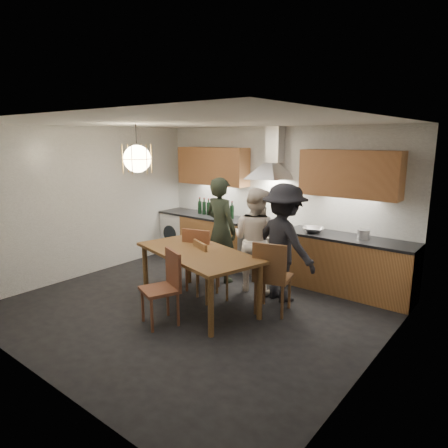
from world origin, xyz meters
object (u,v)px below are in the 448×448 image
Objects in this scene: chair_front at (166,282)px; mixing_bowl at (313,230)px; chair_back_left at (200,255)px; person_mid at (255,240)px; person_right at (284,243)px; dining_table at (198,258)px; stock_pot at (364,234)px; wine_bottles at (215,208)px; person_left at (221,230)px.

mixing_bowl is (0.87, 2.46, 0.38)m from chair_front.
person_mid reaches higher than chair_back_left.
person_right reaches higher than chair_back_left.
dining_table is at bearing 64.71° from person_right.
chair_back_left is 2.54m from stock_pot.
wine_bottles is at bearing -29.39° from person_mid.
stock_pot is at bearing 7.22° from mixing_bowl.
chair_back_left is (-0.35, 0.43, -0.14)m from dining_table.
mixing_bowl is (1.33, 0.74, 0.06)m from person_left.
person_mid is 0.56m from person_right.
dining_table is 2.18× the size of chair_front.
dining_table is 11.54× the size of stock_pot.
chair_front is at bearing -122.94° from stock_pot.
person_right is at bearing -170.23° from chair_back_left.
stock_pot is (1.40, 0.85, 0.14)m from person_mid.
dining_table is at bearing -56.98° from wine_bottles.
stock_pot is 2.91m from wine_bottles.
person_right is at bearing -176.32° from person_left.
chair_front is 1.74m from person_mid.
dining_table is 0.69m from chair_front.
person_right is (0.81, 1.63, 0.32)m from chair_front.
person_left reaches higher than person_mid.
person_mid is at bearing -173.60° from person_left.
person_mid reaches higher than chair_front.
chair_front is 0.55× the size of person_left.
chair_front is at bearing -109.57° from mixing_bowl.
dining_table is at bearing 114.84° from chair_back_left.
mixing_bowl is at bearing -143.43° from person_left.
person_right is 9.57× the size of stock_pot.
mixing_bowl is 2.13m from wine_bottles.
stock_pot is (0.85, 0.92, 0.08)m from person_right.
chair_front is 1.09× the size of wine_bottles.
chair_front is 1.85m from person_right.
wine_bottles is (-1.21, 1.86, 0.34)m from dining_table.
wine_bottles reaches higher than mixing_bowl.
chair_back_left is 1.06× the size of chair_front.
chair_back_left is 0.62× the size of person_mid.
dining_table is 2.55m from stock_pot.
dining_table is 1.28× the size of person_mid.
person_mid is 4.86× the size of mixing_bowl.
person_left is 9.62× the size of stock_pot.
person_right reaches higher than dining_table.
chair_back_left is at bearing 42.41° from person_mid.
wine_bottles is (-1.51, 0.83, 0.24)m from person_mid.
wine_bottles is (-0.79, 0.82, 0.18)m from person_left.
chair_back_left reaches higher than mixing_bowl.
person_mid is at bearing 88.23° from dining_table.
person_left is 1.07× the size of person_mid.
mixing_bowl is at bearing -2.04° from wine_bottles.
stock_pot reaches higher than chair_front.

